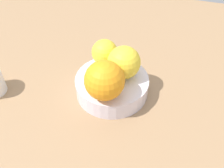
{
  "coord_description": "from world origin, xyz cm",
  "views": [
    {
      "loc": [
        39.8,
        11.85,
        42.63
      ],
      "look_at": [
        0.0,
        0.0,
        2.54
      ],
      "focal_mm": 40.23,
      "sensor_mm": 36.0,
      "label": 1
    }
  ],
  "objects_px": {
    "fruit_bowl": "(112,86)",
    "orange_in_bowl_0": "(124,62)",
    "orange_in_bowl_2": "(105,52)",
    "orange_in_bowl_1": "(102,80)"
  },
  "relations": [
    {
      "from": "orange_in_bowl_0",
      "to": "orange_in_bowl_2",
      "type": "distance_m",
      "value": 0.06
    },
    {
      "from": "fruit_bowl",
      "to": "orange_in_bowl_0",
      "type": "height_order",
      "value": "orange_in_bowl_0"
    },
    {
      "from": "orange_in_bowl_0",
      "to": "orange_in_bowl_2",
      "type": "xyz_separation_m",
      "value": [
        -0.03,
        -0.05,
        -0.01
      ]
    },
    {
      "from": "fruit_bowl",
      "to": "orange_in_bowl_1",
      "type": "xyz_separation_m",
      "value": [
        0.05,
        -0.0,
        0.06
      ]
    },
    {
      "from": "fruit_bowl",
      "to": "orange_in_bowl_0",
      "type": "xyz_separation_m",
      "value": [
        -0.02,
        0.02,
        0.06
      ]
    },
    {
      "from": "fruit_bowl",
      "to": "orange_in_bowl_1",
      "type": "bearing_deg",
      "value": -4.68
    },
    {
      "from": "orange_in_bowl_1",
      "to": "fruit_bowl",
      "type": "bearing_deg",
      "value": 175.32
    },
    {
      "from": "fruit_bowl",
      "to": "orange_in_bowl_2",
      "type": "bearing_deg",
      "value": -146.79
    },
    {
      "from": "fruit_bowl",
      "to": "orange_in_bowl_0",
      "type": "distance_m",
      "value": 0.07
    },
    {
      "from": "orange_in_bowl_1",
      "to": "orange_in_bowl_2",
      "type": "relative_size",
      "value": 1.35
    }
  ]
}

